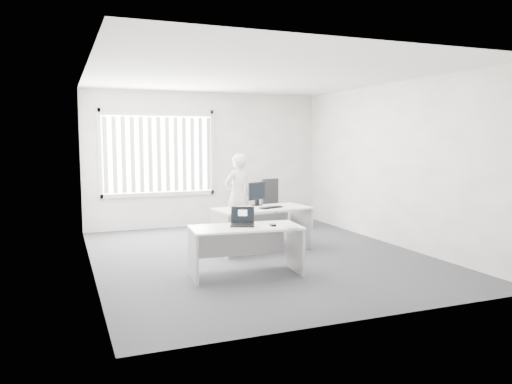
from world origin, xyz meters
name	(u,v)px	position (x,y,z in m)	size (l,w,h in m)	color
ground	(258,256)	(0.00, 0.00, 0.00)	(6.00, 6.00, 0.00)	#45444A
wall_back	(206,160)	(0.00, 3.00, 1.40)	(5.00, 0.02, 2.80)	white
wall_front	(370,183)	(0.00, -3.00, 1.40)	(5.00, 0.02, 2.80)	white
wall_left	(89,171)	(-2.50, 0.00, 1.40)	(0.02, 6.00, 2.80)	white
wall_right	(392,164)	(2.50, 0.00, 1.40)	(0.02, 6.00, 2.80)	white
ceiling	(258,75)	(0.00, 0.00, 2.80)	(5.00, 6.00, 0.02)	silver
window	(158,153)	(-1.00, 2.96, 1.55)	(2.32, 0.06, 1.76)	silver
blinds	(159,155)	(-1.00, 2.90, 1.52)	(2.20, 0.10, 1.50)	silver
desk_near	(246,240)	(-0.58, -0.99, 0.48)	(1.52, 0.81, 0.67)	white
desk_far	(262,220)	(0.20, 0.33, 0.51)	(1.63, 0.90, 0.71)	white
office_chair	(275,212)	(1.28, 2.28, 0.31)	(0.71, 0.71, 1.00)	black
person	(238,195)	(0.25, 1.67, 0.78)	(0.57, 0.37, 1.56)	silver
laptop	(242,217)	(-0.61, -0.95, 0.79)	(0.32, 0.28, 0.25)	black
paper_sheet	(273,227)	(-0.25, -1.15, 0.67)	(0.33, 0.23, 0.00)	white
mouse	(273,224)	(-0.23, -1.11, 0.69)	(0.06, 0.11, 0.05)	silver
booklet	(292,227)	(-0.05, -1.30, 0.68)	(0.14, 0.20, 0.01)	silver
keyboard	(271,207)	(0.32, 0.24, 0.72)	(0.41, 0.14, 0.02)	black
monitor	(257,194)	(0.22, 0.62, 0.91)	(0.40, 0.12, 0.40)	black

